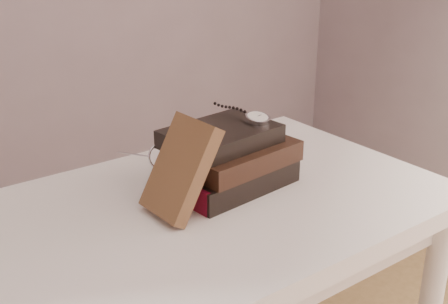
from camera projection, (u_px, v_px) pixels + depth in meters
table at (196, 247)px, 1.14m from camera, size 1.00×0.60×0.75m
book_stack at (229, 158)px, 1.17m from camera, size 0.27×0.20×0.13m
journal at (180, 168)px, 1.05m from camera, size 0.12×0.12×0.18m
pocket_watch at (255, 117)px, 1.18m from camera, size 0.06×0.16×0.02m
eyeglasses at (168, 152)px, 1.17m from camera, size 0.12×0.13×0.05m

